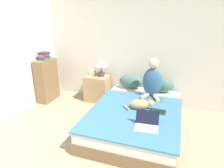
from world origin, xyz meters
name	(u,v)px	position (x,y,z in m)	size (l,w,h in m)	color
wall_back	(137,47)	(0.00, 3.32, 1.27)	(5.24, 0.05, 2.55)	beige
bed	(136,118)	(0.27, 2.18, 0.20)	(1.50, 2.13, 0.40)	brown
pillow_near	(131,81)	(-0.06, 3.09, 0.55)	(0.52, 0.27, 0.29)	#42665B
pillow_far	(162,85)	(0.59, 3.09, 0.55)	(0.52, 0.27, 0.29)	#42665B
person_sitting	(152,80)	(0.43, 2.79, 0.73)	(0.38, 0.37, 0.76)	#33567A
cat_tabby	(141,104)	(0.34, 2.15, 0.49)	(0.53, 0.27, 0.18)	tan
laptop_open	(147,124)	(0.54, 1.60, 0.45)	(0.35, 0.29, 0.23)	#B7B7BC
nightstand	(97,88)	(-0.85, 3.05, 0.30)	(0.53, 0.42, 0.60)	tan
table_lamp	(101,64)	(-0.76, 3.08, 0.87)	(0.25, 0.25, 0.41)	#38383D
tissue_box	(93,73)	(-0.97, 3.10, 0.66)	(0.12, 0.12, 0.14)	beige
bookshelf	(47,80)	(-1.96, 2.70, 0.49)	(0.26, 0.56, 0.97)	brown
book_stack_top	(44,56)	(-1.96, 2.70, 1.06)	(0.20, 0.26, 0.17)	#3D7A51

